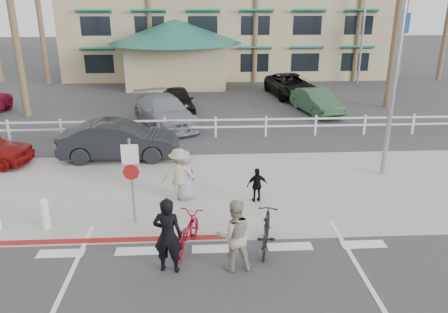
{
  "coord_description": "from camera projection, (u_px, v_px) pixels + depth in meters",
  "views": [
    {
      "loc": [
        -0.31,
        -9.39,
        6.24
      ],
      "look_at": [
        0.41,
        3.64,
        1.5
      ],
      "focal_mm": 35.0,
      "sensor_mm": 36.0,
      "label": 1
    }
  ],
  "objects": [
    {
      "name": "bike_red",
      "position": [
        186.0,
        233.0,
        11.36
      ],
      "size": [
        1.15,
        1.93,
        0.96
      ],
      "primitive_type": "imported",
      "rotation": [
        0.0,
        0.0,
        2.84
      ],
      "color": "maroon",
      "rests_on": "ground"
    },
    {
      "name": "streetlight_1",
      "position": [
        364.0,
        20.0,
        32.49
      ],
      "size": [
        0.6,
        2.0,
        9.5
      ],
      "primitive_type": null,
      "color": "gray",
      "rests_on": "ground"
    },
    {
      "name": "lot_car_1",
      "position": [
        165.0,
        111.0,
        22.47
      ],
      "size": [
        4.06,
        5.74,
        1.54
      ],
      "primitive_type": "imported",
      "rotation": [
        0.0,
        0.0,
        0.4
      ],
      "color": "gray",
      "rests_on": "ground"
    },
    {
      "name": "lot_car_3",
      "position": [
        316.0,
        101.0,
        24.93
      ],
      "size": [
        2.33,
        4.42,
        1.39
      ],
      "primitive_type": "imported",
      "rotation": [
        0.0,
        0.0,
        0.22
      ],
      "color": "#27482E",
      "rests_on": "ground"
    },
    {
      "name": "rider_red",
      "position": [
        168.0,
        235.0,
        10.31
      ],
      "size": [
        0.77,
        0.58,
        1.93
      ],
      "primitive_type": "imported",
      "rotation": [
        0.0,
        0.0,
        2.97
      ],
      "color": "black",
      "rests_on": "ground"
    },
    {
      "name": "pedestrian_b",
      "position": [
        184.0,
        175.0,
        14.17
      ],
      "size": [
        0.98,
        0.9,
        1.69
      ],
      "primitive_type": "imported",
      "rotation": [
        0.0,
        0.0,
        3.71
      ],
      "color": "gray",
      "rests_on": "ground"
    },
    {
      "name": "lot_car_5",
      "position": [
        291.0,
        85.0,
        29.27
      ],
      "size": [
        3.1,
        5.59,
        1.48
      ],
      "primitive_type": "imported",
      "rotation": [
        0.0,
        0.0,
        0.13
      ],
      "color": "black",
      "rests_on": "ground"
    },
    {
      "name": "ground",
      "position": [
        216.0,
        262.0,
        10.96
      ],
      "size": [
        140.0,
        140.0,
        0.0
      ],
      "primitive_type": "plane",
      "color": "#333335"
    },
    {
      "name": "sign_post",
      "position": [
        132.0,
        177.0,
        12.41
      ],
      "size": [
        0.5,
        0.1,
        2.9
      ],
      "primitive_type": null,
      "color": "gray",
      "rests_on": "ground"
    },
    {
      "name": "curb_red",
      "position": [
        105.0,
        240.0,
        11.93
      ],
      "size": [
        7.0,
        0.25,
        0.02
      ],
      "primitive_type": "cube",
      "color": "maroon",
      "rests_on": "ground"
    },
    {
      "name": "palm_10",
      "position": [
        10.0,
        3.0,
        22.47
      ],
      "size": [
        4.0,
        4.0,
        12.0
      ],
      "primitive_type": null,
      "color": "#225520",
      "rests_on": "ground"
    },
    {
      "name": "building",
      "position": [
        225.0,
        6.0,
        38.23
      ],
      "size": [
        28.0,
        16.0,
        11.3
      ],
      "primitive_type": null,
      "color": "tan",
      "rests_on": "ground"
    },
    {
      "name": "pedestrian_a",
      "position": [
        179.0,
        175.0,
        14.1
      ],
      "size": [
        1.16,
        0.69,
        1.76
      ],
      "primitive_type": "imported",
      "rotation": [
        0.0,
        0.0,
        3.17
      ],
      "color": "tan",
      "rests_on": "ground"
    },
    {
      "name": "lot_car_2",
      "position": [
        178.0,
        100.0,
        25.03
      ],
      "size": [
        2.31,
        4.46,
        1.45
      ],
      "primitive_type": "imported",
      "rotation": [
        0.0,
        0.0,
        0.14
      ],
      "color": "black",
      "rests_on": "ground"
    },
    {
      "name": "rider_black",
      "position": [
        234.0,
        235.0,
        10.42
      ],
      "size": [
        0.95,
        0.78,
        1.83
      ],
      "primitive_type": "imported",
      "rotation": [
        0.0,
        0.0,
        3.24
      ],
      "color": "gray",
      "rests_on": "ground"
    },
    {
      "name": "streetlight_0",
      "position": [
        398.0,
        52.0,
        14.93
      ],
      "size": [
        0.6,
        2.0,
        9.0
      ],
      "primitive_type": null,
      "color": "gray",
      "rests_on": "ground"
    },
    {
      "name": "parking_lot",
      "position": [
        205.0,
        102.0,
        27.85
      ],
      "size": [
        50.0,
        16.0,
        0.01
      ],
      "primitive_type": "cube",
      "color": "#333335",
      "rests_on": "ground"
    },
    {
      "name": "car_white_sedan",
      "position": [
        119.0,
        140.0,
        17.81
      ],
      "size": [
        4.78,
        1.7,
        1.57
      ],
      "primitive_type": "imported",
      "rotation": [
        0.0,
        0.0,
        1.58
      ],
      "color": "black",
      "rests_on": "ground"
    },
    {
      "name": "bike_black",
      "position": [
        266.0,
        231.0,
        11.34
      ],
      "size": [
        0.91,
        1.88,
        1.09
      ],
      "primitive_type": "imported",
      "rotation": [
        0.0,
        0.0,
        2.91
      ],
      "color": "black",
      "rests_on": "ground"
    },
    {
      "name": "bollard_0",
      "position": [
        45.0,
        213.0,
        12.43
      ],
      "size": [
        0.26,
        0.26,
        0.95
      ],
      "primitive_type": null,
      "color": "silver",
      "rests_on": "ground"
    },
    {
      "name": "sidewalk_plaza",
      "position": [
        211.0,
        189.0,
        15.18
      ],
      "size": [
        22.0,
        7.0,
        0.01
      ],
      "primitive_type": "cube",
      "color": "gray",
      "rests_on": "ground"
    },
    {
      "name": "pedestrian_child",
      "position": [
        257.0,
        185.0,
        14.05
      ],
      "size": [
        0.71,
        0.38,
        1.16
      ],
      "primitive_type": "imported",
      "rotation": [
        0.0,
        0.0,
        3.29
      ],
      "color": "black",
      "rests_on": "ground"
    },
    {
      "name": "rail_fence",
      "position": [
        218.0,
        127.0,
        20.67
      ],
      "size": [
        29.4,
        0.16,
        1.0
      ],
      "primitive_type": null,
      "color": "silver",
      "rests_on": "ground"
    },
    {
      "name": "info_sign",
      "position": [
        398.0,
        49.0,
        31.38
      ],
      "size": [
        1.2,
        0.16,
        5.6
      ],
      "primitive_type": null,
      "color": "navy",
      "rests_on": "ground"
    },
    {
      "name": "cross_street",
      "position": [
        208.0,
        151.0,
        18.94
      ],
      "size": [
        40.0,
        5.0,
        0.01
      ],
      "primitive_type": "cube",
      "color": "#333335",
      "rests_on": "ground"
    }
  ]
}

